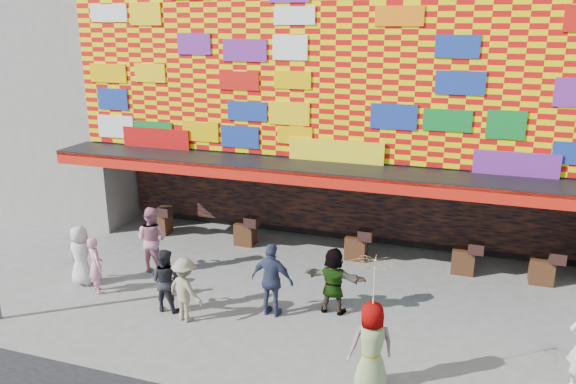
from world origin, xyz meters
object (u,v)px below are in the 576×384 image
ped_c (165,280)px  ped_e (272,280)px  ped_i (152,239)px  ped_b (96,265)px  ped_a (81,255)px  ped_f (334,281)px  parasol (374,283)px  ped_g (371,346)px  ped_d (185,290)px

ped_c → ped_e: size_ratio=0.86×
ped_e → ped_i: 4.21m
ped_b → ped_i: ped_i is taller
ped_a → ped_b: 0.71m
ped_f → parasol: size_ratio=0.85×
ped_e → ped_i: size_ratio=0.97×
ped_a → ped_g: bearing=166.1°
ped_f → ped_i: bearing=-6.1°
ped_g → ped_i: size_ratio=0.96×
ped_b → ped_e: size_ratio=0.83×
ped_a → ped_f: size_ratio=0.99×
ped_a → ped_i: ped_i is taller
ped_b → ped_f: 6.06m
ped_i → parasol: size_ratio=0.96×
ped_a → ped_g: 8.26m
ped_b → ped_i: size_ratio=0.81×
ped_e → ped_f: 1.45m
ped_d → ped_e: bearing=-136.4°
ped_a → ped_i: size_ratio=0.87×
ped_a → ped_d: (3.50, -0.81, -0.04)m
ped_b → parasol: 7.69m
ped_c → ped_f: size_ratio=0.95×
ped_a → ped_b: (0.65, -0.28, -0.06)m
ped_b → ped_c: ped_c is taller
ped_g → ped_d: bearing=-43.1°
ped_b → ped_i: (0.66, 1.61, 0.18)m
ped_d → ped_i: 3.07m
ped_e → ped_g: ped_e is taller
ped_b → parasol: size_ratio=0.78×
ped_f → ped_i: (-5.33, 0.70, 0.11)m
ped_b → ped_e: 4.68m
ped_b → ped_f: ped_f is taller
ped_g → ped_f: bearing=-90.9°
ped_f → ped_b: bearing=10.1°
ped_i → ped_c: bearing=130.6°
ped_a → ped_b: bearing=156.9°
ped_a → ped_g: size_ratio=0.91×
ped_c → ped_i: bearing=-52.3°
ped_f → ped_i: size_ratio=0.88×
ped_c → ped_i: ped_i is taller
ped_b → parasol: (7.37, -1.70, 1.44)m
ped_i → ped_d: bearing=137.3°
ped_g → parasol: size_ratio=0.92×
ped_c → ped_g: bearing=163.4°
ped_e → parasol: (2.70, -2.02, 1.29)m
ped_d → ped_f: (3.15, 1.45, 0.05)m
ped_f → ped_d: bearing=26.2°
ped_c → ped_g: size_ratio=0.87×
ped_f → ped_g: ped_g is taller
ped_f → ped_c: bearing=18.3°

